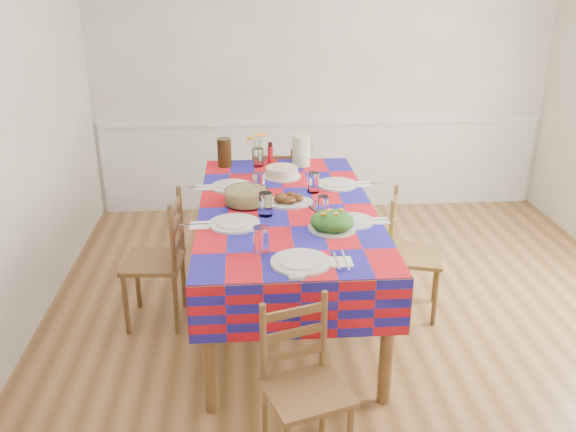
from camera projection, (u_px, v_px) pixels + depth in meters
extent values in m
cube|color=brown|center=(365.00, 339.00, 4.13)|extent=(4.50, 5.00, 0.04)
cube|color=#BBB4A4|center=(323.00, 76.00, 5.95)|extent=(4.50, 0.04, 2.70)
cube|color=white|center=(322.00, 122.00, 6.07)|extent=(4.41, 0.06, 0.04)
cube|color=white|center=(321.00, 165.00, 6.25)|extent=(4.41, 0.03, 0.90)
cylinder|color=brown|center=(209.00, 350.00, 3.29)|extent=(0.08, 0.08, 0.79)
cylinder|color=brown|center=(387.00, 342.00, 3.36)|extent=(0.08, 0.08, 0.79)
cylinder|color=brown|center=(220.00, 214.00, 5.12)|extent=(0.08, 0.08, 0.79)
cylinder|color=brown|center=(335.00, 211.00, 5.19)|extent=(0.08, 0.08, 0.79)
cube|color=brown|center=(286.00, 209.00, 4.08)|extent=(1.11, 2.11, 0.04)
cube|color=red|center=(286.00, 206.00, 4.08)|extent=(1.16, 2.16, 0.01)
cube|color=red|center=(201.00, 232.00, 4.10)|extent=(0.01, 2.16, 0.33)
cube|color=red|center=(370.00, 227.00, 4.18)|extent=(0.01, 2.16, 0.33)
cube|color=red|center=(301.00, 311.00, 3.14)|extent=(1.16, 0.01, 0.33)
cube|color=red|center=(277.00, 179.00, 5.14)|extent=(1.16, 0.01, 0.33)
cylinder|color=silver|center=(301.00, 262.00, 3.26)|extent=(0.33, 0.33, 0.02)
cylinder|color=silver|center=(301.00, 260.00, 3.26)|extent=(0.23, 0.23, 0.01)
cylinder|color=white|center=(261.00, 240.00, 3.35)|extent=(0.09, 0.09, 0.16)
cube|color=white|center=(341.00, 262.00, 3.28)|extent=(0.12, 0.12, 0.01)
cube|color=silver|center=(337.00, 261.00, 3.27)|extent=(0.01, 0.21, 0.00)
cube|color=silver|center=(345.00, 261.00, 3.28)|extent=(0.01, 0.24, 0.00)
cylinder|color=silver|center=(234.00, 224.00, 3.76)|extent=(0.32, 0.32, 0.02)
cylinder|color=silver|center=(234.00, 222.00, 3.76)|extent=(0.22, 0.22, 0.01)
cylinder|color=white|center=(266.00, 204.00, 3.88)|extent=(0.09, 0.09, 0.15)
cube|color=white|center=(200.00, 225.00, 3.75)|extent=(0.12, 0.12, 0.01)
cube|color=silver|center=(196.00, 225.00, 3.74)|extent=(0.20, 0.01, 0.00)
cube|color=silver|center=(203.00, 224.00, 3.75)|extent=(0.24, 0.01, 0.00)
cylinder|color=silver|center=(232.00, 186.00, 4.41)|extent=(0.31, 0.31, 0.02)
cylinder|color=silver|center=(232.00, 185.00, 4.41)|extent=(0.22, 0.22, 0.01)
cylinder|color=white|center=(259.00, 183.00, 4.27)|extent=(0.09, 0.09, 0.15)
cube|color=white|center=(203.00, 188.00, 4.40)|extent=(0.11, 0.11, 0.01)
cube|color=silver|center=(200.00, 187.00, 4.39)|extent=(0.19, 0.01, 0.00)
cube|color=silver|center=(206.00, 187.00, 4.40)|extent=(0.23, 0.01, 0.00)
cylinder|color=silver|center=(352.00, 221.00, 3.80)|extent=(0.27, 0.27, 0.01)
cylinder|color=silver|center=(352.00, 220.00, 3.80)|extent=(0.19, 0.19, 0.01)
cylinder|color=white|center=(323.00, 206.00, 3.88)|extent=(0.08, 0.08, 0.13)
cube|color=white|center=(381.00, 221.00, 3.82)|extent=(0.10, 0.10, 0.01)
cube|color=silver|center=(378.00, 220.00, 3.81)|extent=(0.17, 0.01, 0.00)
cube|color=silver|center=(384.00, 220.00, 3.81)|extent=(0.20, 0.01, 0.00)
cylinder|color=silver|center=(337.00, 184.00, 4.45)|extent=(0.30, 0.30, 0.02)
cylinder|color=silver|center=(337.00, 183.00, 4.45)|extent=(0.21, 0.21, 0.01)
cylinder|color=white|center=(313.00, 183.00, 4.29)|extent=(0.08, 0.08, 0.14)
cube|color=white|center=(364.00, 184.00, 4.47)|extent=(0.11, 0.11, 0.01)
cube|color=silver|center=(361.00, 184.00, 4.46)|extent=(0.19, 0.01, 0.00)
cube|color=silver|center=(367.00, 184.00, 4.47)|extent=(0.22, 0.01, 0.00)
ellipsoid|color=silver|center=(288.00, 202.00, 4.10)|extent=(0.34, 0.24, 0.02)
ellipsoid|color=black|center=(297.00, 198.00, 4.10)|extent=(0.09, 0.08, 0.05)
ellipsoid|color=black|center=(291.00, 196.00, 4.13)|extent=(0.09, 0.08, 0.05)
ellipsoid|color=black|center=(281.00, 197.00, 4.12)|extent=(0.09, 0.08, 0.05)
ellipsoid|color=black|center=(280.00, 199.00, 4.07)|extent=(0.09, 0.08, 0.05)
ellipsoid|color=black|center=(289.00, 200.00, 4.05)|extent=(0.09, 0.08, 0.05)
cylinder|color=silver|center=(332.00, 228.00, 3.70)|extent=(0.30, 0.30, 0.01)
ellipsoid|color=#114411|center=(332.00, 221.00, 3.68)|extent=(0.27, 0.27, 0.12)
cube|color=orange|center=(323.00, 214.00, 3.63)|extent=(0.03, 0.02, 0.01)
cube|color=orange|center=(329.00, 210.00, 3.68)|extent=(0.04, 0.04, 0.01)
cube|color=orange|center=(336.00, 214.00, 3.63)|extent=(0.03, 0.04, 0.01)
cube|color=orange|center=(341.00, 210.00, 3.69)|extent=(0.04, 0.04, 0.01)
cylinder|color=white|center=(246.00, 197.00, 4.08)|extent=(0.29, 0.29, 0.10)
cylinder|color=tan|center=(246.00, 197.00, 4.08)|extent=(0.27, 0.27, 0.09)
cylinder|color=silver|center=(282.00, 176.00, 4.63)|extent=(0.29, 0.29, 0.01)
cylinder|color=#D1B17F|center=(282.00, 171.00, 4.62)|extent=(0.24, 0.24, 0.07)
cube|color=black|center=(315.00, 210.00, 3.98)|extent=(0.13, 0.31, 0.01)
cube|color=black|center=(323.00, 209.00, 4.01)|extent=(0.06, 0.32, 0.01)
cylinder|color=white|center=(258.00, 157.00, 4.87)|extent=(0.08, 0.08, 0.15)
cylinder|color=#2F7727|center=(255.00, 151.00, 4.85)|extent=(0.01, 0.01, 0.21)
ellipsoid|color=orange|center=(250.00, 138.00, 4.81)|extent=(0.07, 0.07, 0.02)
cylinder|color=#2F7727|center=(260.00, 151.00, 4.86)|extent=(0.01, 0.01, 0.21)
ellipsoid|color=orange|center=(263.00, 135.00, 4.84)|extent=(0.07, 0.07, 0.02)
cylinder|color=#2F7727|center=(258.00, 152.00, 4.83)|extent=(0.01, 0.01, 0.21)
ellipsoid|color=orange|center=(258.00, 135.00, 4.76)|extent=(0.07, 0.07, 0.02)
cylinder|color=red|center=(270.00, 153.00, 4.90)|extent=(0.04, 0.04, 0.18)
cylinder|color=beige|center=(301.00, 150.00, 4.87)|extent=(0.14, 0.14, 0.25)
cylinder|color=black|center=(224.00, 153.00, 4.85)|extent=(0.11, 0.11, 0.23)
cube|color=silver|center=(297.00, 278.00, 3.09)|extent=(0.09, 0.03, 0.02)
cylinder|color=brown|center=(265.00, 417.00, 3.08)|extent=(0.03, 0.03, 0.40)
cylinder|color=brown|center=(323.00, 401.00, 3.19)|extent=(0.03, 0.03, 0.40)
cube|color=brown|center=(307.00, 392.00, 2.93)|extent=(0.47, 0.46, 0.03)
cylinder|color=brown|center=(263.00, 345.00, 2.93)|extent=(0.03, 0.03, 0.45)
cylinder|color=brown|center=(324.00, 331.00, 3.04)|extent=(0.03, 0.03, 0.45)
cube|color=brown|center=(294.00, 353.00, 3.02)|extent=(0.31, 0.12, 0.04)
cube|color=brown|center=(294.00, 333.00, 2.98)|extent=(0.31, 0.12, 0.04)
cube|color=brown|center=(294.00, 312.00, 2.93)|extent=(0.31, 0.12, 0.04)
cylinder|color=brown|center=(295.00, 209.00, 5.75)|extent=(0.03, 0.03, 0.42)
cylinder|color=brown|center=(259.00, 208.00, 5.77)|extent=(0.03, 0.03, 0.42)
cylinder|color=brown|center=(292.00, 222.00, 5.46)|extent=(0.03, 0.03, 0.42)
cylinder|color=brown|center=(255.00, 221.00, 5.48)|extent=(0.03, 0.03, 0.42)
cube|color=brown|center=(275.00, 192.00, 5.53)|extent=(0.44, 0.42, 0.03)
cylinder|color=brown|center=(293.00, 175.00, 5.29)|extent=(0.03, 0.03, 0.47)
cylinder|color=brown|center=(254.00, 174.00, 5.31)|extent=(0.03, 0.03, 0.47)
cube|color=brown|center=(273.00, 185.00, 5.33)|extent=(0.33, 0.07, 0.05)
cube|color=brown|center=(273.00, 172.00, 5.29)|extent=(0.33, 0.07, 0.05)
cube|color=brown|center=(273.00, 158.00, 5.24)|extent=(0.33, 0.07, 0.05)
cylinder|color=brown|center=(137.00, 280.00, 4.40)|extent=(0.04, 0.04, 0.44)
cylinder|color=brown|center=(126.00, 305.00, 4.08)|extent=(0.04, 0.04, 0.44)
cylinder|color=brown|center=(184.00, 280.00, 4.41)|extent=(0.04, 0.04, 0.44)
cylinder|color=brown|center=(176.00, 305.00, 4.08)|extent=(0.04, 0.04, 0.44)
cube|color=brown|center=(153.00, 262.00, 4.16)|extent=(0.42, 0.43, 0.03)
cylinder|color=brown|center=(181.00, 220.00, 4.24)|extent=(0.04, 0.04, 0.49)
cylinder|color=brown|center=(173.00, 241.00, 3.91)|extent=(0.04, 0.04, 0.49)
cube|color=brown|center=(178.00, 244.00, 4.11)|extent=(0.04, 0.35, 0.05)
cube|color=brown|center=(176.00, 226.00, 4.06)|extent=(0.04, 0.35, 0.05)
cube|color=brown|center=(175.00, 208.00, 4.01)|extent=(0.04, 0.35, 0.05)
cylinder|color=brown|center=(435.00, 298.00, 4.18)|extent=(0.03, 0.03, 0.42)
cylinder|color=brown|center=(436.00, 276.00, 4.49)|extent=(0.03, 0.03, 0.42)
cylinder|color=brown|center=(388.00, 293.00, 4.25)|extent=(0.03, 0.03, 0.42)
cylinder|color=brown|center=(392.00, 271.00, 4.56)|extent=(0.03, 0.03, 0.42)
cube|color=brown|center=(415.00, 256.00, 4.29)|extent=(0.48, 0.49, 0.03)
cylinder|color=brown|center=(391.00, 234.00, 4.09)|extent=(0.03, 0.03, 0.47)
cylinder|color=brown|center=(395.00, 216.00, 4.39)|extent=(0.03, 0.03, 0.47)
cube|color=brown|center=(392.00, 237.00, 4.28)|extent=(0.12, 0.33, 0.05)
cube|color=brown|center=(393.00, 221.00, 4.23)|extent=(0.12, 0.33, 0.05)
cube|color=brown|center=(394.00, 205.00, 4.18)|extent=(0.12, 0.33, 0.05)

